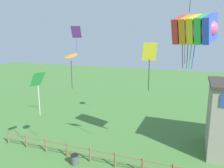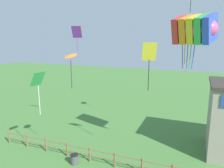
% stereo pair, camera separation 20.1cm
% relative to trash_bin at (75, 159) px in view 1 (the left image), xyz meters
% --- Properties ---
extents(wooden_fence, '(18.43, 0.14, 1.19)m').
position_rel_trash_bin_xyz_m(wooden_fence, '(1.93, 0.73, 0.28)').
color(wooden_fence, brown).
rests_on(wooden_fence, ground_plane).
extents(trash_bin, '(0.61, 0.61, 0.77)m').
position_rel_trash_bin_xyz_m(trash_bin, '(0.00, 0.00, 0.00)').
color(trash_bin, '#4C4C51').
rests_on(trash_bin, ground_plane).
extents(kite_rainbow_parafoil, '(3.44, 2.87, 3.62)m').
position_rel_trash_bin_xyz_m(kite_rainbow_parafoil, '(7.64, 2.95, 9.44)').
color(kite_rainbow_parafoil, '#E54C8C').
extents(kite_orange_delta, '(1.07, 1.05, 2.40)m').
position_rel_trash_bin_xyz_m(kite_orange_delta, '(0.26, -0.38, 7.64)').
color(kite_orange_delta, orange).
extents(kite_yellow_diamond, '(1.05, 0.80, 3.27)m').
position_rel_trash_bin_xyz_m(kite_yellow_diamond, '(4.97, 1.85, 7.68)').
color(kite_yellow_diamond, yellow).
extents(kite_green_diamond, '(0.96, 1.09, 3.31)m').
position_rel_trash_bin_xyz_m(kite_green_diamond, '(-2.77, -0.15, 5.63)').
color(kite_green_diamond, green).
extents(kite_purple_streamer, '(1.01, 0.87, 2.21)m').
position_rel_trash_bin_xyz_m(kite_purple_streamer, '(-2.29, 4.77, 9.26)').
color(kite_purple_streamer, purple).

